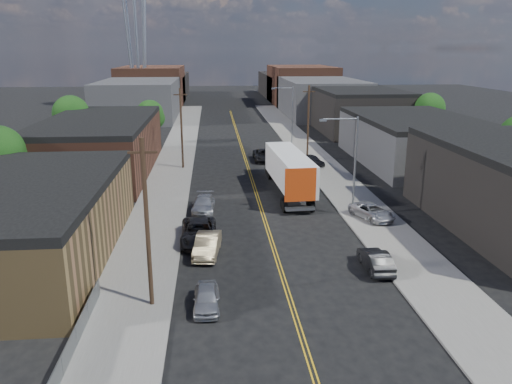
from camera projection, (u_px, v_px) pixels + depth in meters
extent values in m
plane|color=black|center=(241.00, 145.00, 77.89)|extent=(260.00, 260.00, 0.00)
cube|color=gold|center=(248.00, 167.00, 63.53)|extent=(0.32, 120.00, 0.01)
cube|color=slate|center=(173.00, 168.00, 62.71)|extent=(5.00, 140.00, 0.15)
cube|color=slate|center=(321.00, 165.00, 64.31)|extent=(5.00, 140.00, 0.15)
cube|color=brown|center=(23.00, 225.00, 35.47)|extent=(12.00, 22.00, 5.00)
cube|color=black|center=(18.00, 187.00, 34.70)|extent=(12.00, 22.00, 0.60)
cube|color=#532E21|center=(100.00, 148.00, 60.22)|extent=(12.00, 26.00, 6.00)
cube|color=black|center=(98.00, 121.00, 59.31)|extent=(12.00, 26.00, 0.60)
cube|color=navy|center=(460.00, 191.00, 39.89)|extent=(0.30, 20.00, 0.80)
cube|color=#373739|center=(414.00, 142.00, 65.59)|extent=(14.00, 24.00, 5.50)
cube|color=black|center=(416.00, 119.00, 64.74)|extent=(14.00, 24.00, 0.60)
cube|color=black|center=(358.00, 112.00, 90.26)|extent=(14.00, 22.00, 7.00)
cube|color=black|center=(359.00, 91.00, 89.21)|extent=(14.00, 22.00, 0.60)
cube|color=#373739|center=(140.00, 99.00, 108.59)|extent=(16.00, 30.00, 8.00)
cube|color=#373739|center=(320.00, 97.00, 111.97)|extent=(16.00, 30.00, 8.00)
cube|color=#532E21|center=(152.00, 86.00, 132.24)|extent=(16.00, 26.00, 10.00)
cube|color=#532E21|center=(301.00, 85.00, 135.62)|extent=(16.00, 26.00, 10.00)
cube|color=black|center=(160.00, 86.00, 151.80)|extent=(16.00, 40.00, 7.00)
cube|color=black|center=(290.00, 85.00, 155.18)|extent=(16.00, 40.00, 7.00)
cylinder|color=gray|center=(137.00, 47.00, 119.73)|extent=(0.80, 0.80, 30.00)
cylinder|color=gray|center=(128.00, 47.00, 117.90)|extent=(1.94, 1.94, 29.98)
cylinder|color=gray|center=(143.00, 47.00, 118.20)|extent=(1.94, 1.94, 29.98)
cylinder|color=gray|center=(131.00, 47.00, 121.27)|extent=(1.94, 1.94, 29.98)
cylinder|color=gray|center=(145.00, 47.00, 121.56)|extent=(1.94, 1.94, 29.98)
cylinder|color=gray|center=(355.00, 168.00, 43.82)|extent=(0.18, 0.18, 9.00)
cylinder|color=gray|center=(340.00, 119.00, 42.50)|extent=(3.00, 0.12, 0.12)
cube|color=gray|center=(323.00, 120.00, 42.40)|extent=(0.60, 0.25, 0.18)
cylinder|color=gray|center=(292.00, 116.00, 77.32)|extent=(0.18, 0.18, 9.00)
cylinder|color=gray|center=(283.00, 88.00, 76.00)|extent=(3.00, 0.12, 0.12)
cube|color=gray|center=(273.00, 89.00, 75.90)|extent=(0.60, 0.25, 0.18)
cylinder|color=black|center=(147.00, 226.00, 27.95)|extent=(0.26, 0.26, 10.00)
cube|color=black|center=(142.00, 152.00, 26.79)|extent=(1.60, 0.12, 0.12)
cylinder|color=black|center=(182.00, 129.00, 61.45)|extent=(0.26, 0.26, 10.00)
cube|color=black|center=(180.00, 95.00, 60.29)|extent=(1.60, 0.12, 0.12)
cylinder|color=black|center=(308.00, 124.00, 65.71)|extent=(0.26, 0.26, 10.00)
cube|color=black|center=(309.00, 92.00, 64.55)|extent=(1.60, 0.12, 0.12)
cube|color=slate|center=(62.00, 368.00, 22.67)|extent=(0.02, 16.00, 1.20)
cube|color=slate|center=(61.00, 356.00, 22.50)|extent=(0.05, 16.00, 0.05)
cylinder|color=black|center=(4.00, 187.00, 46.56)|extent=(0.36, 0.36, 4.25)
sphere|color=#113C10|center=(8.00, 160.00, 46.19)|extent=(3.74, 3.74, 3.74)
cylinder|color=black|center=(74.00, 139.00, 70.45)|extent=(0.36, 0.36, 4.50)
sphere|color=#113C10|center=(71.00, 114.00, 69.45)|extent=(5.04, 5.04, 5.04)
sphere|color=#113C10|center=(77.00, 120.00, 70.04)|extent=(3.96, 3.96, 3.96)
sphere|color=#113C10|center=(67.00, 119.00, 69.20)|extent=(3.60, 3.60, 3.60)
cylinder|color=black|center=(151.00, 133.00, 78.10)|extent=(0.36, 0.36, 3.75)
sphere|color=#113C10|center=(150.00, 114.00, 77.27)|extent=(4.20, 4.20, 4.20)
sphere|color=#113C10|center=(154.00, 118.00, 77.81)|extent=(3.30, 3.30, 3.30)
sphere|color=#113C10|center=(147.00, 117.00, 76.99)|extent=(3.00, 3.00, 3.00)
cylinder|color=black|center=(428.00, 129.00, 79.83)|extent=(0.36, 0.36, 4.25)
sphere|color=#113C10|center=(430.00, 108.00, 78.89)|extent=(4.76, 4.76, 4.76)
sphere|color=#113C10|center=(432.00, 113.00, 79.47)|extent=(3.74, 3.74, 3.74)
sphere|color=#113C10|center=(427.00, 112.00, 78.63)|extent=(3.40, 3.40, 3.40)
cube|color=white|center=(289.00, 168.00, 50.84)|extent=(3.52, 13.20, 3.05)
cube|color=#B3370D|center=(300.00, 185.00, 44.58)|extent=(2.85, 0.27, 3.07)
cube|color=gray|center=(300.00, 209.00, 45.20)|extent=(2.72, 0.74, 0.25)
cube|color=black|center=(279.00, 162.00, 58.87)|extent=(2.90, 3.62, 3.38)
cylinder|color=black|center=(297.00, 205.00, 46.56)|extent=(2.89, 1.24, 1.09)
cylinder|color=black|center=(279.00, 171.00, 59.19)|extent=(2.78, 1.23, 1.09)
imported|color=#ABADB1|center=(206.00, 298.00, 28.93)|extent=(1.56, 3.77, 1.28)
imported|color=#8D7D5C|center=(207.00, 245.00, 36.41)|extent=(2.22, 4.85, 1.54)
imported|color=black|center=(199.00, 232.00, 38.82)|extent=(2.84, 6.00, 1.66)
imported|color=#AAACB0|center=(203.00, 204.00, 46.20)|extent=(2.27, 4.92, 1.39)
imported|color=black|center=(376.00, 260.00, 33.94)|extent=(1.52, 4.30, 1.41)
imported|color=#B7B8BC|center=(372.00, 212.00, 43.78)|extent=(3.69, 5.11, 1.29)
imported|color=black|center=(312.00, 160.00, 63.67)|extent=(3.12, 4.38, 1.38)
imported|color=black|center=(263.00, 155.00, 66.97)|extent=(2.56, 5.46, 1.51)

